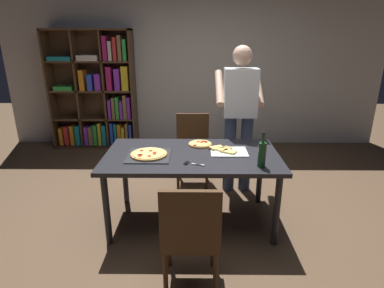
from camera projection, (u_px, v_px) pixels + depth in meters
The scene contains 12 objects.
ground_plane at pixel (192, 220), 3.33m from camera, with size 12.00×12.00×0.00m, color brown.
back_wall at pixel (193, 63), 5.32m from camera, with size 6.40×0.10×2.80m, color silver.
dining_table at pixel (192, 161), 3.10m from camera, with size 1.70×0.94×0.75m.
chair_near_camera at pixel (191, 232), 2.25m from camera, with size 0.42×0.42×0.90m.
chair_far_side at pixel (193, 145), 4.06m from camera, with size 0.42×0.42×0.90m.
bookshelf at pixel (97, 95), 5.29m from camera, with size 1.40×0.35×1.95m.
person_serving_pizza at pixel (239, 112), 3.69m from camera, with size 0.55×0.54×1.75m.
pepperoni_pizza_on_tray at pixel (149, 155), 3.02m from camera, with size 0.41×0.41×0.04m.
pizza_slices_on_towel at pixel (226, 151), 3.13m from camera, with size 0.38×0.29×0.03m.
wine_bottle at pixel (262, 154), 2.75m from camera, with size 0.07×0.07×0.32m.
kitchen_scissors at pixel (190, 163), 2.83m from camera, with size 0.20×0.11×0.01m.
second_pizza_plain at pixel (200, 144), 3.32m from camera, with size 0.24×0.24×0.03m.
Camera 1 is at (0.03, -2.88, 1.85)m, focal length 29.42 mm.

